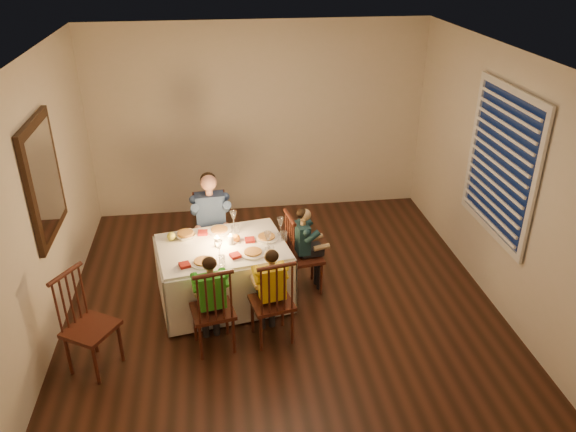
{
  "coord_description": "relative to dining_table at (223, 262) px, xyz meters",
  "views": [
    {
      "loc": [
        -0.61,
        -4.79,
        3.57
      ],
      "look_at": [
        0.07,
        0.15,
        1.03
      ],
      "focal_mm": 35.0,
      "sensor_mm": 36.0,
      "label": 1
    }
  ],
  "objects": [
    {
      "name": "ground",
      "position": [
        0.6,
        -0.25,
        -0.49
      ],
      "size": [
        5.0,
        5.0,
        0.0
      ],
      "primitive_type": "plane",
      "color": "black",
      "rests_on": "ground"
    },
    {
      "name": "wall_left",
      "position": [
        -1.65,
        -0.25,
        0.81
      ],
      "size": [
        0.02,
        5.0,
        2.6
      ],
      "primitive_type": "cube",
      "color": "beige",
      "rests_on": "ground"
    },
    {
      "name": "wall_right",
      "position": [
        2.85,
        -0.25,
        0.81
      ],
      "size": [
        0.02,
        5.0,
        2.6
      ],
      "primitive_type": "cube",
      "color": "beige",
      "rests_on": "ground"
    },
    {
      "name": "wall_back",
      "position": [
        0.6,
        2.25,
        0.81
      ],
      "size": [
        4.5,
        0.02,
        2.6
      ],
      "primitive_type": "cube",
      "color": "beige",
      "rests_on": "ground"
    },
    {
      "name": "ceiling",
      "position": [
        0.6,
        -0.25,
        2.11
      ],
      "size": [
        5.0,
        5.0,
        0.0
      ],
      "primitive_type": "plane",
      "color": "white",
      "rests_on": "wall_back"
    },
    {
      "name": "dining_table",
      "position": [
        0.0,
        0.0,
        0.0
      ],
      "size": [
        1.47,
        1.17,
        0.66
      ],
      "rotation": [
        0.0,
        0.0,
        0.17
      ],
      "color": "white",
      "rests_on": "ground"
    },
    {
      "name": "chair_adult",
      "position": [
        -0.1,
        0.67,
        -0.49
      ],
      "size": [
        0.41,
        0.4,
        0.94
      ],
      "primitive_type": null,
      "rotation": [
        0.0,
        0.0,
        0.08
      ],
      "color": "#3B1410",
      "rests_on": "ground"
    },
    {
      "name": "chair_near_left",
      "position": [
        -0.12,
        -0.73,
        -0.49
      ],
      "size": [
        0.45,
        0.43,
        0.94
      ],
      "primitive_type": null,
      "rotation": [
        0.0,
        0.0,
        3.33
      ],
      "color": "#3B1410",
      "rests_on": "ground"
    },
    {
      "name": "chair_near_right",
      "position": [
        0.44,
        -0.68,
        -0.49
      ],
      "size": [
        0.45,
        0.43,
        0.94
      ],
      "primitive_type": null,
      "rotation": [
        0.0,
        0.0,
        3.34
      ],
      "color": "#3B1410",
      "rests_on": "ground"
    },
    {
      "name": "chair_end",
      "position": [
        0.88,
        0.12,
        -0.49
      ],
      "size": [
        0.42,
        0.43,
        0.94
      ],
      "primitive_type": null,
      "rotation": [
        0.0,
        0.0,
        1.71
      ],
      "color": "#3B1410",
      "rests_on": "ground"
    },
    {
      "name": "chair_extra",
      "position": [
        -1.2,
        -0.88,
        -0.49
      ],
      "size": [
        0.54,
        0.55,
        0.99
      ],
      "primitive_type": null,
      "rotation": [
        0.0,
        0.0,
        1.02
      ],
      "color": "#3B1410",
      "rests_on": "ground"
    },
    {
      "name": "adult",
      "position": [
        -0.1,
        0.67,
        -0.49
      ],
      "size": [
        0.46,
        0.43,
        1.21
      ],
      "primitive_type": null,
      "rotation": [
        0.0,
        0.0,
        0.08
      ],
      "color": "navy",
      "rests_on": "ground"
    },
    {
      "name": "child_green",
      "position": [
        -0.12,
        -0.73,
        -0.49
      ],
      "size": [
        0.37,
        0.35,
        1.01
      ],
      "primitive_type": null,
      "rotation": [
        0.0,
        0.0,
        3.33
      ],
      "color": "green",
      "rests_on": "ground"
    },
    {
      "name": "child_yellow",
      "position": [
        0.44,
        -0.68,
        -0.49
      ],
      "size": [
        0.37,
        0.35,
        1.01
      ],
      "primitive_type": null,
      "rotation": [
        0.0,
        0.0,
        3.34
      ],
      "color": "yellow",
      "rests_on": "ground"
    },
    {
      "name": "child_teal",
      "position": [
        0.88,
        0.12,
        -0.49
      ],
      "size": [
        0.33,
        0.35,
        0.99
      ],
      "primitive_type": null,
      "rotation": [
        0.0,
        0.0,
        1.71
      ],
      "color": "#193740",
      "rests_on": "ground"
    },
    {
      "name": "setting_adult",
      "position": [
        -0.02,
        0.31,
        0.21
      ],
      "size": [
        0.3,
        0.3,
        0.02
      ],
      "primitive_type": "cylinder",
      "rotation": [
        0.0,
        0.0,
        0.17
      ],
      "color": "white",
      "rests_on": "dining_table"
    },
    {
      "name": "setting_green",
      "position": [
        -0.19,
        -0.32,
        0.21
      ],
      "size": [
        0.3,
        0.3,
        0.02
      ],
      "primitive_type": "cylinder",
      "rotation": [
        0.0,
        0.0,
        0.17
      ],
      "color": "white",
      "rests_on": "dining_table"
    },
    {
      "name": "setting_yellow",
      "position": [
        0.3,
        -0.21,
        0.21
      ],
      "size": [
        0.3,
        0.3,
        0.02
      ],
      "primitive_type": "cylinder",
      "rotation": [
        0.0,
        0.0,
        0.17
      ],
      "color": "white",
      "rests_on": "dining_table"
    },
    {
      "name": "setting_teal",
      "position": [
        0.47,
        0.09,
        0.21
      ],
      "size": [
        0.3,
        0.3,
        0.02
      ],
      "primitive_type": "cylinder",
      "rotation": [
        0.0,
        0.0,
        0.17
      ],
      "color": "white",
      "rests_on": "dining_table"
    },
    {
      "name": "candle_left",
      "position": [
        -0.05,
        -0.01,
        0.25
      ],
      "size": [
        0.06,
        0.06,
        0.1
      ],
      "primitive_type": "cylinder",
      "color": "white",
      "rests_on": "dining_table"
    },
    {
      "name": "candle_right",
      "position": [
        0.1,
        0.02,
        0.25
      ],
      "size": [
        0.06,
        0.06,
        0.1
      ],
      "primitive_type": "cylinder",
      "color": "white",
      "rests_on": "dining_table"
    },
    {
      "name": "squash",
      "position": [
        -0.52,
        0.19,
        0.24
      ],
      "size": [
        0.09,
        0.09,
        0.09
      ],
      "primitive_type": "sphere",
      "color": "yellow",
      "rests_on": "dining_table"
    },
    {
      "name": "orange_fruit",
      "position": [
        0.15,
        0.07,
        0.24
      ],
      "size": [
        0.08,
        0.08,
        0.08
      ],
      "primitive_type": "sphere",
      "color": "orange",
      "rests_on": "dining_table"
    },
    {
      "name": "serving_bowl",
      "position": [
        -0.37,
        0.22,
        0.22
      ],
      "size": [
        0.28,
        0.28,
        0.05
      ],
      "primitive_type": "imported",
      "rotation": [
        0.0,
        0.0,
        0.38
      ],
      "color": "white",
      "rests_on": "dining_table"
    },
    {
      "name": "wall_mirror",
      "position": [
        -1.62,
        0.05,
        1.01
      ],
      "size": [
        0.06,
        0.95,
        1.15
      ],
      "color": "black",
      "rests_on": "wall_left"
    },
    {
      "name": "window_blinds",
      "position": [
        2.81,
        -0.15,
        1.01
      ],
      "size": [
        0.07,
        1.34,
        1.54
      ],
      "color": "black",
      "rests_on": "wall_right"
    }
  ]
}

